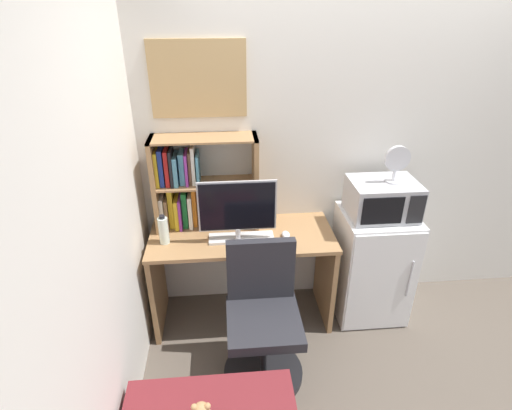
{
  "coord_description": "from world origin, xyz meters",
  "views": [
    {
      "loc": [
        -1.0,
        -2.73,
        2.29
      ],
      "look_at": [
        -0.78,
        -0.31,
        1.03
      ],
      "focal_mm": 27.83,
      "sensor_mm": 36.0,
      "label": 1
    }
  ],
  "objects_px": {
    "keyboard": "(241,238)",
    "water_bottle": "(164,230)",
    "hutch_bookshelf": "(189,183)",
    "desk_fan": "(397,162)",
    "mini_fridge": "(372,264)",
    "desk_chair": "(263,322)",
    "monitor": "(237,209)",
    "computer_mouse": "(286,235)",
    "microwave": "(382,199)",
    "wall_corkboard": "(198,79)"
  },
  "relations": [
    {
      "from": "keyboard",
      "to": "microwave",
      "type": "bearing_deg",
      "value": 3.73
    },
    {
      "from": "hutch_bookshelf",
      "to": "mini_fridge",
      "type": "distance_m",
      "value": 1.54
    },
    {
      "from": "water_bottle",
      "to": "mini_fridge",
      "type": "distance_m",
      "value": 1.62
    },
    {
      "from": "monitor",
      "to": "keyboard",
      "type": "relative_size",
      "value": 1.16
    },
    {
      "from": "keyboard",
      "to": "computer_mouse",
      "type": "xyz_separation_m",
      "value": [
        0.32,
        0.0,
        0.01
      ]
    },
    {
      "from": "keyboard",
      "to": "desk_fan",
      "type": "bearing_deg",
      "value": 3.23
    },
    {
      "from": "desk_fan",
      "to": "water_bottle",
      "type": "bearing_deg",
      "value": -177.87
    },
    {
      "from": "hutch_bookshelf",
      "to": "monitor",
      "type": "xyz_separation_m",
      "value": [
        0.33,
        -0.26,
        -0.09
      ]
    },
    {
      "from": "microwave",
      "to": "desk_chair",
      "type": "bearing_deg",
      "value": -150.41
    },
    {
      "from": "microwave",
      "to": "keyboard",
      "type": "bearing_deg",
      "value": -176.27
    },
    {
      "from": "desk_fan",
      "to": "keyboard",
      "type": "bearing_deg",
      "value": -176.77
    },
    {
      "from": "hutch_bookshelf",
      "to": "microwave",
      "type": "bearing_deg",
      "value": -7.02
    },
    {
      "from": "water_bottle",
      "to": "desk_fan",
      "type": "bearing_deg",
      "value": 2.13
    },
    {
      "from": "microwave",
      "to": "desk_fan",
      "type": "height_order",
      "value": "desk_fan"
    },
    {
      "from": "hutch_bookshelf",
      "to": "keyboard",
      "type": "height_order",
      "value": "hutch_bookshelf"
    },
    {
      "from": "monitor",
      "to": "microwave",
      "type": "xyz_separation_m",
      "value": [
        1.05,
        0.09,
        -0.01
      ]
    },
    {
      "from": "desk_fan",
      "to": "wall_corkboard",
      "type": "xyz_separation_m",
      "value": [
        -1.33,
        0.27,
        0.52
      ]
    },
    {
      "from": "computer_mouse",
      "to": "microwave",
      "type": "distance_m",
      "value": 0.74
    },
    {
      "from": "desk_chair",
      "to": "wall_corkboard",
      "type": "bearing_deg",
      "value": 114.52
    },
    {
      "from": "hutch_bookshelf",
      "to": "desk_fan",
      "type": "height_order",
      "value": "hutch_bookshelf"
    },
    {
      "from": "monitor",
      "to": "desk_fan",
      "type": "height_order",
      "value": "desk_fan"
    },
    {
      "from": "water_bottle",
      "to": "desk_fan",
      "type": "height_order",
      "value": "desk_fan"
    },
    {
      "from": "wall_corkboard",
      "to": "keyboard",
      "type": "bearing_deg",
      "value": -53.15
    },
    {
      "from": "computer_mouse",
      "to": "desk_chair",
      "type": "height_order",
      "value": "desk_chair"
    },
    {
      "from": "water_bottle",
      "to": "mini_fridge",
      "type": "xyz_separation_m",
      "value": [
        1.56,
        0.06,
        -0.43
      ]
    },
    {
      "from": "desk_fan",
      "to": "desk_chair",
      "type": "xyz_separation_m",
      "value": [
        -0.97,
        -0.51,
        -0.89
      ]
    },
    {
      "from": "mini_fridge",
      "to": "monitor",
      "type": "bearing_deg",
      "value": -175.27
    },
    {
      "from": "water_bottle",
      "to": "desk_chair",
      "type": "relative_size",
      "value": 0.23
    },
    {
      "from": "hutch_bookshelf",
      "to": "water_bottle",
      "type": "bearing_deg",
      "value": -127.59
    },
    {
      "from": "monitor",
      "to": "desk_chair",
      "type": "distance_m",
      "value": 0.77
    },
    {
      "from": "computer_mouse",
      "to": "water_bottle",
      "type": "bearing_deg",
      "value": -179.95
    },
    {
      "from": "desk_chair",
      "to": "wall_corkboard",
      "type": "xyz_separation_m",
      "value": [
        -0.36,
        0.79,
        1.41
      ]
    },
    {
      "from": "water_bottle",
      "to": "keyboard",
      "type": "bearing_deg",
      "value": -0.08
    },
    {
      "from": "water_bottle",
      "to": "mini_fridge",
      "type": "height_order",
      "value": "water_bottle"
    },
    {
      "from": "hutch_bookshelf",
      "to": "microwave",
      "type": "height_order",
      "value": "hutch_bookshelf"
    },
    {
      "from": "hutch_bookshelf",
      "to": "computer_mouse",
      "type": "distance_m",
      "value": 0.78
    },
    {
      "from": "microwave",
      "to": "hutch_bookshelf",
      "type": "bearing_deg",
      "value": 172.98
    },
    {
      "from": "monitor",
      "to": "keyboard",
      "type": "xyz_separation_m",
      "value": [
        0.02,
        0.02,
        -0.25
      ]
    },
    {
      "from": "monitor",
      "to": "mini_fridge",
      "type": "height_order",
      "value": "monitor"
    },
    {
      "from": "keyboard",
      "to": "desk_chair",
      "type": "relative_size",
      "value": 0.48
    },
    {
      "from": "keyboard",
      "to": "water_bottle",
      "type": "xyz_separation_m",
      "value": [
        -0.54,
        0.0,
        0.09
      ]
    },
    {
      "from": "mini_fridge",
      "to": "keyboard",
      "type": "bearing_deg",
      "value": -176.43
    },
    {
      "from": "keyboard",
      "to": "desk_chair",
      "type": "height_order",
      "value": "desk_chair"
    },
    {
      "from": "monitor",
      "to": "computer_mouse",
      "type": "bearing_deg",
      "value": 4.06
    },
    {
      "from": "monitor",
      "to": "water_bottle",
      "type": "bearing_deg",
      "value": 177.36
    },
    {
      "from": "mini_fridge",
      "to": "wall_corkboard",
      "type": "distance_m",
      "value": 1.9
    },
    {
      "from": "computer_mouse",
      "to": "desk_fan",
      "type": "xyz_separation_m",
      "value": [
        0.76,
        0.06,
        0.51
      ]
    },
    {
      "from": "hutch_bookshelf",
      "to": "keyboard",
      "type": "distance_m",
      "value": 0.54
    },
    {
      "from": "wall_corkboard",
      "to": "monitor",
      "type": "bearing_deg",
      "value": -57.7
    },
    {
      "from": "keyboard",
      "to": "desk_chair",
      "type": "xyz_separation_m",
      "value": [
        0.11,
        -0.45,
        -0.38
      ]
    }
  ]
}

